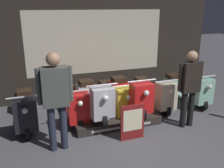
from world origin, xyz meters
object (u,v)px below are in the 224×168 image
person_left_browsing (55,94)px  scooter_backrow_3 (153,93)px  scooter_backrow_2 (115,98)px  person_right_browsing (190,84)px  scooter_backrow_4 (187,89)px  scooter_display_left (94,99)px  price_sign_board (132,122)px  scooter_backrow_0 (26,109)px  scooter_backrow_1 (73,103)px  scooter_display_right (129,94)px

person_left_browsing → scooter_backrow_3: bearing=25.7°
scooter_backrow_2 → person_right_browsing: size_ratio=1.09×
person_left_browsing → scooter_backrow_4: bearing=18.9°
scooter_display_left → price_sign_board: scooter_display_left is taller
scooter_backrow_4 → person_left_browsing: bearing=-161.1°
scooter_backrow_2 → scooter_backrow_3: same height
scooter_backrow_4 → person_right_browsing: 1.63m
scooter_backrow_4 → price_sign_board: size_ratio=2.50×
scooter_backrow_2 → scooter_backrow_3: (1.04, 0.00, 0.00)m
scooter_backrow_0 → scooter_backrow_1: size_ratio=1.00×
scooter_backrow_3 → person_right_browsing: bearing=-82.4°
scooter_backrow_0 → price_sign_board: 2.37m
scooter_backrow_4 → person_right_browsing: (-0.87, -1.24, 0.61)m
scooter_display_right → person_left_browsing: bearing=-153.3°
scooter_backrow_1 → person_right_browsing: (2.24, -1.24, 0.61)m
scooter_backrow_4 → person_left_browsing: (-3.61, -1.24, 0.72)m
scooter_backrow_3 → scooter_backrow_4: (1.04, 0.00, 0.00)m
scooter_backrow_1 → scooter_backrow_4: (3.11, 0.00, 0.00)m
scooter_backrow_0 → scooter_display_right: bearing=-8.7°
scooter_backrow_0 → price_sign_board: bearing=-35.2°
person_left_browsing → person_right_browsing: size_ratio=1.09×
scooter_backrow_0 → scooter_backrow_2: (2.07, 0.00, 0.00)m
scooter_backrow_0 → person_right_browsing: person_right_browsing is taller
scooter_backrow_4 → scooter_display_right: bearing=-169.3°
scooter_display_right → scooter_backrow_3: (0.81, 0.35, -0.19)m
price_sign_board → scooter_backrow_1: bearing=123.4°
scooter_display_left → price_sign_board: size_ratio=2.50×
scooter_display_right → scooter_backrow_0: size_ratio=1.00×
scooter_display_left → scooter_backrow_4: size_ratio=1.00×
scooter_backrow_2 → price_sign_board: 1.37m
scooter_display_left → scooter_backrow_2: (0.63, 0.35, -0.19)m
scooter_backrow_1 → scooter_backrow_4: size_ratio=1.00×
scooter_backrow_1 → scooter_backrow_3: size_ratio=1.00×
scooter_backrow_3 → person_left_browsing: bearing=-154.3°
scooter_backrow_4 → person_right_browsing: person_right_browsing is taller
scooter_backrow_2 → price_sign_board: scooter_backrow_2 is taller
scooter_display_left → scooter_backrow_2: bearing=29.3°
scooter_backrow_0 → price_sign_board: size_ratio=2.50×
scooter_backrow_2 → person_right_browsing: 1.83m
scooter_backrow_2 → person_left_browsing: person_left_browsing is taller
scooter_backrow_1 → scooter_backrow_4: bearing=0.0°
scooter_display_left → scooter_backrow_4: scooter_display_left is taller
scooter_display_right → scooter_backrow_3: size_ratio=1.00×
scooter_backrow_2 → scooter_backrow_4: (2.07, 0.00, 0.00)m
scooter_backrow_3 → person_right_browsing: person_right_browsing is taller
person_left_browsing → scooter_display_left: bearing=44.1°
scooter_backrow_1 → price_sign_board: 1.63m
price_sign_board → scooter_backrow_0: bearing=144.8°
scooter_backrow_2 → scooter_backrow_3: size_ratio=1.00×
scooter_backrow_1 → person_left_browsing: bearing=-112.2°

